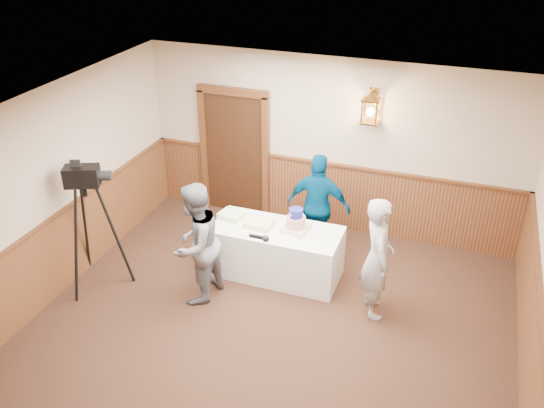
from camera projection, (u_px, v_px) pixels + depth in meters
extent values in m
plane|color=#331D13|center=(248.00, 368.00, 6.69)|extent=(7.00, 7.00, 0.00)
cube|color=#C2AD92|center=(331.00, 147.00, 8.90)|extent=(6.00, 0.02, 2.80)
cube|color=#C2AD92|center=(14.00, 220.00, 6.91)|extent=(0.02, 7.00, 2.80)
cube|color=white|center=(242.00, 146.00, 5.35)|extent=(6.00, 7.00, 0.02)
cube|color=#502516|center=(328.00, 196.00, 9.30)|extent=(5.98, 0.04, 1.10)
cube|color=#502516|center=(30.00, 278.00, 7.31)|extent=(0.04, 6.98, 1.10)
cube|color=#502516|center=(533.00, 403.00, 5.53)|extent=(0.04, 6.98, 1.10)
cube|color=#512A15|center=(329.00, 164.00, 9.01)|extent=(5.98, 0.07, 0.04)
cube|color=black|center=(235.00, 154.00, 9.51)|extent=(1.00, 0.06, 2.10)
cube|color=white|center=(277.00, 252.00, 8.17)|extent=(1.80, 0.80, 0.75)
cube|color=beige|center=(296.00, 228.00, 7.94)|extent=(0.37, 0.37, 0.07)
cylinder|color=red|center=(296.00, 222.00, 7.89)|extent=(0.26, 0.26, 0.15)
cylinder|color=navy|center=(296.00, 213.00, 7.82)|extent=(0.19, 0.19, 0.12)
cube|color=#D3CA7E|center=(259.00, 224.00, 8.04)|extent=(0.39, 0.31, 0.08)
cube|color=#A9E9A4|center=(231.00, 215.00, 8.25)|extent=(0.38, 0.33, 0.08)
imported|color=slate|center=(196.00, 244.00, 7.47)|extent=(0.75, 0.91, 1.69)
cylinder|color=black|center=(257.00, 237.00, 6.74)|extent=(0.23, 0.11, 0.09)
sphere|color=black|center=(266.00, 239.00, 6.66)|extent=(0.08, 0.08, 0.08)
imported|color=#9E9EA4|center=(377.00, 258.00, 7.21)|extent=(0.60, 0.71, 1.67)
imported|color=navy|center=(318.00, 206.00, 8.43)|extent=(0.96, 0.40, 1.63)
cube|color=black|center=(82.00, 176.00, 7.36)|extent=(0.50, 0.40, 0.26)
cylinder|color=black|center=(104.00, 176.00, 7.38)|extent=(0.21, 0.19, 0.13)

